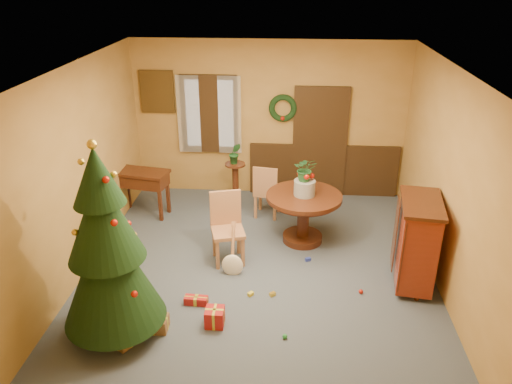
# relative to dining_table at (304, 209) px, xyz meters

# --- Properties ---
(room_envelope) EXTENTS (5.50, 5.50, 5.50)m
(room_envelope) POSITION_rel_dining_table_xyz_m (-0.44, 1.83, 0.55)
(room_envelope) COLOR #394253
(room_envelope) RESTS_ON ground
(dining_table) EXTENTS (1.18, 1.18, 0.81)m
(dining_table) POSITION_rel_dining_table_xyz_m (0.00, 0.00, 0.00)
(dining_table) COLOR #33180B
(dining_table) RESTS_ON floor
(urn) EXTENTS (0.33, 0.33, 0.24)m
(urn) POSITION_rel_dining_table_xyz_m (0.00, 0.00, 0.37)
(urn) COLOR slate
(urn) RESTS_ON dining_table
(centerpiece_plant) EXTENTS (0.34, 0.30, 0.38)m
(centerpiece_plant) POSITION_rel_dining_table_xyz_m (0.00, 0.00, 0.68)
(centerpiece_plant) COLOR #1E4C23
(centerpiece_plant) RESTS_ON urn
(chair_near) EXTENTS (0.57, 0.57, 1.07)m
(chair_near) POSITION_rel_dining_table_xyz_m (-1.14, -0.60, 0.00)
(chair_near) COLOR #935E3B
(chair_near) RESTS_ON floor
(chair_far) EXTENTS (0.49, 0.49, 0.97)m
(chair_far) POSITION_rel_dining_table_xyz_m (-0.63, 0.79, -0.05)
(chair_far) COLOR #935E3B
(chair_far) RESTS_ON floor
(guitar) EXTENTS (0.31, 0.47, 0.71)m
(guitar) POSITION_rel_dining_table_xyz_m (-1.01, -1.04, -0.21)
(guitar) COLOR white
(guitar) RESTS_ON floor
(plant_stand) EXTENTS (0.36, 0.36, 0.92)m
(plant_stand) POSITION_rel_dining_table_xyz_m (-1.19, 0.99, 0.00)
(plant_stand) COLOR #33180B
(plant_stand) RESTS_ON floor
(stand_plant) EXTENTS (0.24, 0.20, 0.38)m
(stand_plant) POSITION_rel_dining_table_xyz_m (-1.19, 0.99, 0.54)
(stand_plant) COLOR #19471E
(stand_plant) RESTS_ON plant_stand
(christmas_tree) EXTENTS (1.19, 1.19, 2.46)m
(christmas_tree) POSITION_rel_dining_table_xyz_m (-2.26, -2.36, 0.60)
(christmas_tree) COLOR #382111
(christmas_tree) RESTS_ON floor
(writing_desk) EXTENTS (0.99, 0.62, 0.82)m
(writing_desk) POSITION_rel_dining_table_xyz_m (-2.80, 0.75, 0.05)
(writing_desk) COLOR #33180B
(writing_desk) RESTS_ON floor
(sideboard) EXTENTS (0.65, 1.05, 1.27)m
(sideboard) POSITION_rel_dining_table_xyz_m (1.50, -1.06, 0.11)
(sideboard) COLOR #552009
(sideboard) RESTS_ON floor
(gift_a) EXTENTS (0.33, 0.24, 0.18)m
(gift_a) POSITION_rel_dining_table_xyz_m (-1.82, -2.29, -0.48)
(gift_a) COLOR brown
(gift_a) RESTS_ON floor
(gift_b) EXTENTS (0.23, 0.23, 0.23)m
(gift_b) POSITION_rel_dining_table_xyz_m (-1.10, -2.15, -0.46)
(gift_b) COLOR #A31815
(gift_b) RESTS_ON floor
(gift_c) EXTENTS (0.30, 0.33, 0.15)m
(gift_c) POSITION_rel_dining_table_xyz_m (-2.09, -2.58, -0.50)
(gift_c) COLOR brown
(gift_c) RESTS_ON floor
(gift_d) EXTENTS (0.31, 0.14, 0.11)m
(gift_d) POSITION_rel_dining_table_xyz_m (-1.41, -1.76, -0.52)
(gift_d) COLOR #A31815
(gift_d) RESTS_ON floor
(toy_a) EXTENTS (0.09, 0.08, 0.05)m
(toy_a) POSITION_rel_dining_table_xyz_m (0.08, -0.61, -0.54)
(toy_a) COLOR #283AAD
(toy_a) RESTS_ON floor
(toy_b) EXTENTS (0.06, 0.06, 0.06)m
(toy_b) POSITION_rel_dining_table_xyz_m (-0.23, -2.35, -0.54)
(toy_b) COLOR #227E31
(toy_b) RESTS_ON floor
(toy_c) EXTENTS (0.09, 0.09, 0.05)m
(toy_c) POSITION_rel_dining_table_xyz_m (-0.71, -1.53, -0.54)
(toy_c) COLOR gold
(toy_c) RESTS_ON floor
(toy_d) EXTENTS (0.06, 0.06, 0.06)m
(toy_d) POSITION_rel_dining_table_xyz_m (0.78, -1.37, -0.54)
(toy_d) COLOR red
(toy_d) RESTS_ON floor
(toy_e) EXTENTS (0.09, 0.09, 0.05)m
(toy_e) POSITION_rel_dining_table_xyz_m (-0.42, -1.51, -0.54)
(toy_e) COLOR yellow
(toy_e) RESTS_ON floor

